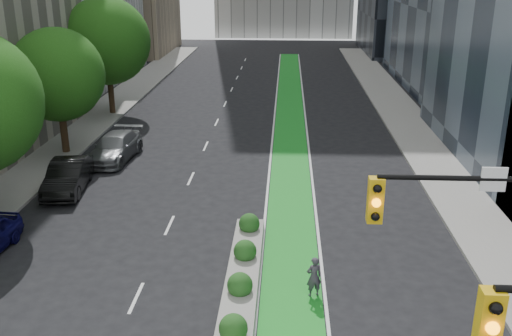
# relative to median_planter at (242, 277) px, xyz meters

# --- Properties ---
(sidewalk_left) EXTENTS (3.60, 90.00, 0.15)m
(sidewalk_left) POSITION_rel_median_planter_xyz_m (-13.00, 17.96, -0.30)
(sidewalk_left) COLOR gray
(sidewalk_left) RESTS_ON ground
(sidewalk_right) EXTENTS (3.60, 90.00, 0.15)m
(sidewalk_right) POSITION_rel_median_planter_xyz_m (10.60, 17.96, -0.30)
(sidewalk_right) COLOR gray
(sidewalk_right) RESTS_ON ground
(bike_lane_paint) EXTENTS (2.20, 70.00, 0.01)m
(bike_lane_paint) POSITION_rel_median_planter_xyz_m (1.80, 22.96, -0.37)
(bike_lane_paint) COLOR #1A9325
(bike_lane_paint) RESTS_ON ground
(tree_midfar) EXTENTS (5.60, 5.60, 7.76)m
(tree_midfar) POSITION_rel_median_planter_xyz_m (-12.20, 14.96, 4.57)
(tree_midfar) COLOR black
(tree_midfar) RESTS_ON ground
(tree_far) EXTENTS (6.60, 6.60, 9.00)m
(tree_far) POSITION_rel_median_planter_xyz_m (-12.20, 24.96, 5.32)
(tree_far) COLOR black
(tree_far) RESTS_ON ground
(median_planter) EXTENTS (1.20, 10.26, 1.10)m
(median_planter) POSITION_rel_median_planter_xyz_m (0.00, 0.00, 0.00)
(median_planter) COLOR gray
(median_planter) RESTS_ON ground
(cyclist) EXTENTS (0.65, 0.54, 1.54)m
(cyclist) POSITION_rel_median_planter_xyz_m (2.58, -0.54, 0.40)
(cyclist) COLOR #3E3843
(cyclist) RESTS_ON ground
(parked_car_left_mid) EXTENTS (2.31, 5.07, 1.61)m
(parked_car_left_mid) POSITION_rel_median_planter_xyz_m (-9.76, 8.86, 0.43)
(parked_car_left_mid) COLOR black
(parked_car_left_mid) RESTS_ON ground
(parked_car_left_far) EXTENTS (2.62, 5.49, 1.54)m
(parked_car_left_far) POSITION_rel_median_planter_xyz_m (-8.78, 14.01, 0.40)
(parked_car_left_far) COLOR #545659
(parked_car_left_far) RESTS_ON ground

